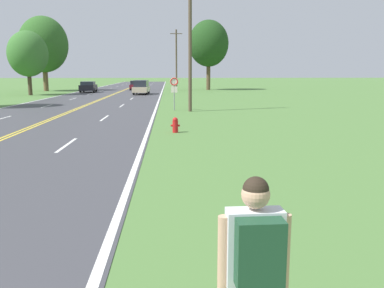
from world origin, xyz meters
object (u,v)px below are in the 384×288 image
Objects in this scene: tree_right_cluster at (43,45)px; tree_behind_sign at (28,54)px; traffic_sign at (174,86)px; car_champagne_suv_nearest at (141,87)px; tree_mid_treeline at (209,44)px; fire_hydrant at (175,125)px; car_maroon_sedan_mid_near at (136,85)px; hitchhiker_person at (255,260)px; car_black_sedan_approaching at (88,87)px.

tree_behind_sign is at bearing -83.02° from tree_right_cluster.
car_champagne_suv_nearest is at bearing 99.87° from traffic_sign.
tree_mid_treeline is 2.13× the size of car_champagne_suv_nearest.
traffic_sign is (0.10, 10.77, 1.40)m from fire_hydrant.
tree_right_cluster is at bearing -174.19° from tree_mid_treeline.
tree_mid_treeline is at bearing 144.44° from car_champagne_suv_nearest.
tree_right_cluster is 14.24m from car_maroon_sedan_mid_near.
car_maroon_sedan_mid_near is (-1.68, 12.55, -0.17)m from car_champagne_suv_nearest.
hitchhiker_person is 0.18× the size of tree_mid_treeline.
tree_mid_treeline reaches higher than fire_hydrant.
car_champagne_suv_nearest is 1.08× the size of car_maroon_sedan_mid_near.
car_champagne_suv_nearest is (-3.67, 32.43, 0.56)m from fire_hydrant.
tree_mid_treeline is at bearing 5.81° from tree_right_cluster.
hitchhiker_person is 0.79× the size of traffic_sign.
tree_mid_treeline is 0.99× the size of tree_right_cluster.
car_black_sedan_approaching is (-11.22, 26.86, -0.98)m from traffic_sign.
hitchhiker_person reaches higher than car_champagne_suv_nearest.
tree_behind_sign is (-16.71, 31.35, 4.44)m from fire_hydrant.
car_maroon_sedan_mid_near is at bearing 178.32° from tree_mid_treeline.
fire_hydrant is at bearing -97.38° from tree_mid_treeline.
car_maroon_sedan_mid_near is (-5.45, 34.20, -1.02)m from traffic_sign.
car_maroon_sedan_mid_near is at bearing -40.85° from car_black_sedan_approaching.
traffic_sign is 0.22× the size of tree_mid_treeline.
tree_right_cluster is (-18.48, 57.22, 5.44)m from hitchhiker_person.
tree_mid_treeline is (5.68, 33.88, 5.20)m from traffic_sign.
fire_hydrant is 0.15× the size of car_maroon_sedan_mid_near.
car_maroon_sedan_mid_near is at bearing -170.24° from car_champagne_suv_nearest.
traffic_sign reaches higher than fire_hydrant.
traffic_sign is at bearing -160.02° from car_black_sedan_approaching.
tree_mid_treeline reaches higher than car_champagne_suv_nearest.
tree_mid_treeline is 23.95m from tree_right_cluster.
hitchhiker_person is 60.16m from tree_mid_treeline.
hitchhiker_person is 2.67× the size of fire_hydrant.
hitchhiker_person is at bearing -95.11° from tree_mid_treeline.
car_champagne_suv_nearest is at bearing -127.62° from car_black_sedan_approaching.
car_champagne_suv_nearest is (-4.11, 47.42, -0.22)m from hitchhiker_person.
car_champagne_suv_nearest reaches higher than fire_hydrant.
hitchhiker_person is 0.38× the size of car_champagne_suv_nearest.
car_black_sedan_approaching is (5.59, 6.28, -4.02)m from tree_behind_sign.
tree_behind_sign is at bearing 135.61° from car_black_sedan_approaching.
hitchhiker_person reaches higher than car_maroon_sedan_mid_near.
tree_mid_treeline is (5.78, 44.65, 6.60)m from fire_hydrant.
tree_mid_treeline reaches higher than hitchhiker_person.
tree_behind_sign is at bearing -83.15° from car_champagne_suv_nearest.
tree_behind_sign is at bearing 129.24° from traffic_sign.
fire_hydrant is 10.86m from traffic_sign.
car_champagne_suv_nearest is at bearing 4.70° from tree_behind_sign.
car_champagne_suv_nearest reaches higher than car_black_sedan_approaching.
car_black_sedan_approaching is 0.92× the size of car_maroon_sedan_mid_near.
tree_behind_sign reaches higher than car_champagne_suv_nearest.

